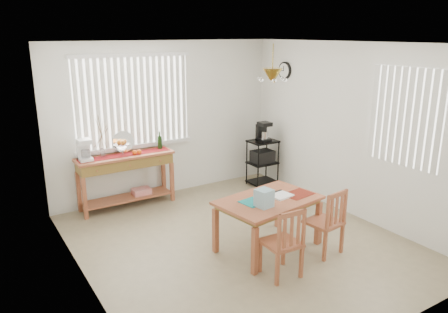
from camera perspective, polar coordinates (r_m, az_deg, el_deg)
ground at (r=6.00m, az=2.02°, el=-11.11°), size 4.00×4.50×0.01m
room_shell at (r=5.46m, az=2.13°, el=5.02°), size 4.20×4.70×2.70m
sideboard at (r=7.11m, az=-12.64°, el=-1.45°), size 1.53×0.43×0.86m
sideboard_items at (r=6.95m, az=-14.92°, el=1.01°), size 1.46×0.36×0.66m
wire_cart at (r=8.00m, az=5.05°, el=-0.23°), size 0.49×0.39×0.84m
cart_items at (r=7.88m, az=5.10°, el=3.22°), size 0.20×0.24×0.35m
dining_table at (r=5.63m, az=5.83°, el=-6.27°), size 1.39×1.00×0.68m
table_items at (r=5.41m, az=5.80°, el=-5.35°), size 1.03×0.45×0.22m
chair_left at (r=5.09m, az=7.74°, el=-11.14°), size 0.41×0.41×0.86m
chair_right at (r=5.69m, az=13.19°, el=-8.35°), size 0.45×0.45×0.87m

